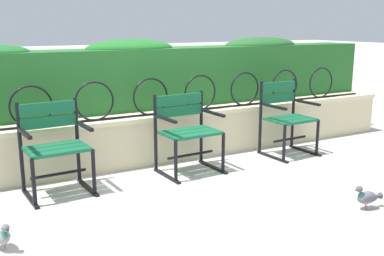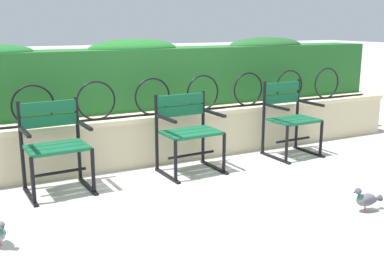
% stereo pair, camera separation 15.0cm
% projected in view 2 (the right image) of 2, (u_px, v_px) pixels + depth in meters
% --- Properties ---
extents(ground_plane, '(60.00, 60.00, 0.00)m').
position_uv_depth(ground_plane, '(199.00, 185.00, 4.52)').
color(ground_plane, '#BCB7AD').
extents(stone_wall, '(6.74, 0.41, 0.56)m').
position_uv_depth(stone_wall, '(160.00, 136.00, 5.30)').
color(stone_wall, beige).
rests_on(stone_wall, ground).
extents(iron_arch_fence, '(6.22, 0.02, 0.42)m').
position_uv_depth(iron_arch_fence, '(153.00, 98.00, 5.08)').
color(iron_arch_fence, black).
rests_on(iron_arch_fence, stone_wall).
extents(hedge_row, '(6.61, 0.55, 0.82)m').
position_uv_depth(hedge_row, '(148.00, 75.00, 5.55)').
color(hedge_row, '#236028').
rests_on(hedge_row, stone_wall).
extents(park_chair_left, '(0.61, 0.55, 0.86)m').
position_uv_depth(park_chair_left, '(55.00, 144.00, 4.29)').
color(park_chair_left, '#145B38').
rests_on(park_chair_left, ground).
extents(park_chair_centre, '(0.65, 0.55, 0.83)m').
position_uv_depth(park_chair_centre, '(188.00, 130.00, 4.87)').
color(park_chair_centre, '#145B38').
rests_on(park_chair_centre, ground).
extents(park_chair_right, '(0.60, 0.55, 0.89)m').
position_uv_depth(park_chair_right, '(290.00, 117.00, 5.49)').
color(park_chair_right, '#145B38').
rests_on(park_chair_right, ground).
extents(pigeon_far_side, '(0.29, 0.12, 0.22)m').
position_uv_depth(pigeon_far_side, '(367.00, 199.00, 3.87)').
color(pigeon_far_side, '#5B5B66').
rests_on(pigeon_far_side, ground).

